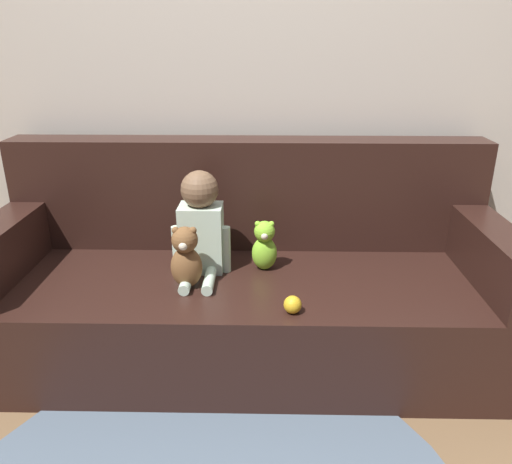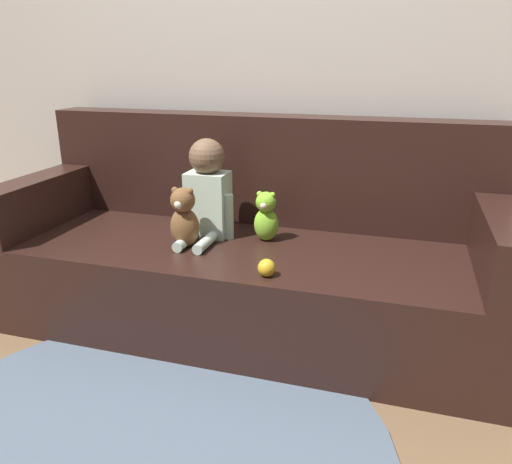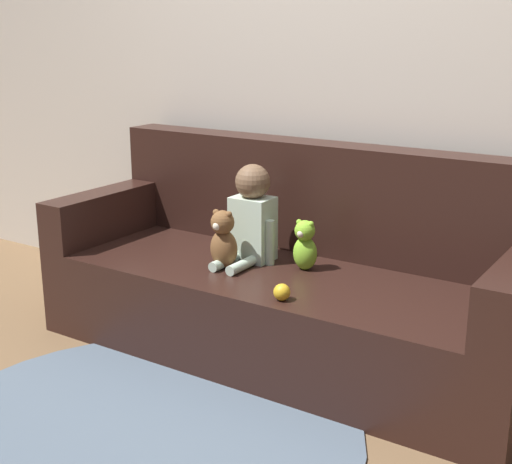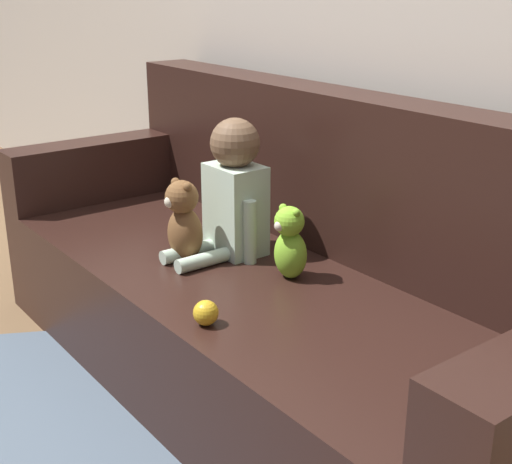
{
  "view_description": "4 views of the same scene",
  "coord_description": "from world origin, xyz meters",
  "px_view_note": "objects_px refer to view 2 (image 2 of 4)",
  "views": [
    {
      "loc": [
        0.09,
        -1.91,
        1.34
      ],
      "look_at": [
        0.05,
        -0.07,
        0.61
      ],
      "focal_mm": 35.0,
      "sensor_mm": 36.0,
      "label": 1
    },
    {
      "loc": [
        0.63,
        -1.94,
        1.16
      ],
      "look_at": [
        0.09,
        -0.13,
        0.49
      ],
      "focal_mm": 35.0,
      "sensor_mm": 36.0,
      "label": 2
    },
    {
      "loc": [
        1.5,
        -2.52,
        1.4
      ],
      "look_at": [
        -0.05,
        -0.14,
        0.59
      ],
      "focal_mm": 50.0,
      "sensor_mm": 36.0,
      "label": 3
    },
    {
      "loc": [
        1.57,
        -1.21,
        1.24
      ],
      "look_at": [
        0.02,
        -0.04,
        0.54
      ],
      "focal_mm": 50.0,
      "sensor_mm": 36.0,
      "label": 4
    }
  ],
  "objects_px": {
    "person_baby": "(207,193)",
    "teddy_bear_brown": "(184,218)",
    "toy_ball": "(267,268)",
    "couch": "(250,254)",
    "plush_toy_side": "(266,217)"
  },
  "relations": [
    {
      "from": "couch",
      "to": "person_baby",
      "type": "bearing_deg",
      "value": -167.81
    },
    {
      "from": "person_baby",
      "to": "toy_ball",
      "type": "relative_size",
      "value": 6.59
    },
    {
      "from": "couch",
      "to": "teddy_bear_brown",
      "type": "relative_size",
      "value": 8.35
    },
    {
      "from": "person_baby",
      "to": "teddy_bear_brown",
      "type": "relative_size",
      "value": 1.68
    },
    {
      "from": "person_baby",
      "to": "plush_toy_side",
      "type": "height_order",
      "value": "person_baby"
    },
    {
      "from": "teddy_bear_brown",
      "to": "toy_ball",
      "type": "relative_size",
      "value": 3.93
    },
    {
      "from": "teddy_bear_brown",
      "to": "plush_toy_side",
      "type": "bearing_deg",
      "value": 28.95
    },
    {
      "from": "plush_toy_side",
      "to": "toy_ball",
      "type": "height_order",
      "value": "plush_toy_side"
    },
    {
      "from": "couch",
      "to": "toy_ball",
      "type": "bearing_deg",
      "value": -64.5
    },
    {
      "from": "person_baby",
      "to": "plush_toy_side",
      "type": "xyz_separation_m",
      "value": [
        0.27,
        0.01,
        -0.09
      ]
    },
    {
      "from": "couch",
      "to": "person_baby",
      "type": "height_order",
      "value": "couch"
    },
    {
      "from": "person_baby",
      "to": "toy_ball",
      "type": "height_order",
      "value": "person_baby"
    },
    {
      "from": "couch",
      "to": "teddy_bear_brown",
      "type": "bearing_deg",
      "value": -139.04
    },
    {
      "from": "person_baby",
      "to": "toy_ball",
      "type": "xyz_separation_m",
      "value": [
        0.37,
        -0.35,
        -0.17
      ]
    },
    {
      "from": "person_baby",
      "to": "teddy_bear_brown",
      "type": "distance_m",
      "value": 0.18
    }
  ]
}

